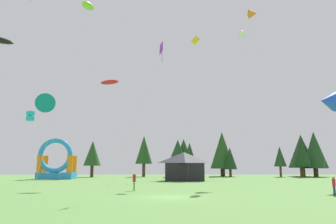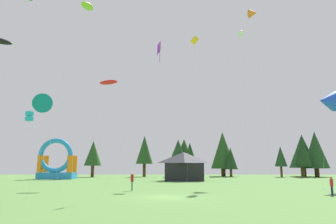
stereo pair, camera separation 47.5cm
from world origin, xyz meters
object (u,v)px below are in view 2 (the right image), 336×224
kite_blue_delta (329,101)px  person_midfield (334,184)px  kite_yellow_diamond (195,41)px  person_far_side (134,180)px  kite_lime_parafoil (89,7)px  kite_red_parafoil (110,82)px  kite_orange_delta (254,13)px  kite_white_parafoil (243,34)px  kite_teal_delta (45,105)px  kite_purple_diamond (162,50)px  inflatable_yellow_castle (58,165)px  festival_tent (185,166)px  kite_cyan_box (31,116)px

kite_blue_delta → person_midfield: size_ratio=6.82×
kite_yellow_diamond → person_far_side: kite_yellow_diamond is taller
kite_lime_parafoil → person_far_side: (8.25, -12.02, -24.27)m
kite_red_parafoil → kite_orange_delta: bearing=28.8°
kite_orange_delta → kite_lime_parafoil: size_ratio=1.09×
person_midfield → kite_white_parafoil: bearing=9.9°
kite_teal_delta → kite_purple_diamond: kite_purple_diamond is taller
kite_red_parafoil → kite_teal_delta: size_ratio=1.60×
kite_purple_diamond → inflatable_yellow_castle: kite_purple_diamond is taller
kite_red_parafoil → person_midfield: kite_red_parafoil is taller
kite_lime_parafoil → person_far_side: size_ratio=14.71×
inflatable_yellow_castle → kite_teal_delta: bearing=-73.6°
kite_blue_delta → kite_yellow_diamond: (-13.72, 9.30, 10.50)m
kite_yellow_diamond → inflatable_yellow_castle: bearing=148.5°
kite_purple_diamond → kite_white_parafoil: size_ratio=0.68×
kite_red_parafoil → festival_tent: bearing=51.5°
kite_cyan_box → kite_teal_delta: 12.08m
kite_blue_delta → kite_yellow_diamond: kite_yellow_diamond is taller
kite_teal_delta → kite_purple_diamond: bearing=17.6°
person_midfield → kite_orange_delta: bearing=-5.1°
kite_yellow_diamond → person_midfield: kite_yellow_diamond is taller
kite_orange_delta → kite_blue_delta: kite_orange_delta is taller
kite_purple_diamond → inflatable_yellow_castle: (-19.12, 28.92, -10.86)m
kite_teal_delta → person_midfield: 24.80m
kite_lime_parafoil → inflatable_yellow_castle: kite_lime_parafoil is taller
kite_yellow_diamond → person_midfield: 27.21m
kite_lime_parafoil → person_midfield: 39.01m
kite_white_parafoil → festival_tent: 21.78m
kite_teal_delta → kite_purple_diamond: (9.69, 3.08, 5.89)m
kite_white_parafoil → person_midfield: kite_white_parafoil is taller
kite_red_parafoil → person_far_side: 14.29m
person_far_side → festival_tent: (5.98, 19.78, 1.19)m
kite_white_parafoil → festival_tent: (-7.54, 9.80, -17.93)m
person_far_side → kite_purple_diamond: bearing=-135.6°
kite_yellow_diamond → kite_white_parafoil: size_ratio=1.00×
kite_white_parafoil → inflatable_yellow_castle: bearing=151.3°
kite_cyan_box → festival_tent: size_ratio=1.44×
kite_red_parafoil → kite_blue_delta: kite_red_parafoil is taller
kite_orange_delta → person_far_side: kite_orange_delta is taller
kite_cyan_box → kite_purple_diamond: size_ratio=0.62×
kite_red_parafoil → inflatable_yellow_castle: 24.89m
kite_purple_diamond → person_far_side: size_ratio=7.87×
kite_blue_delta → kite_red_parafoil: bearing=169.3°
kite_cyan_box → kite_white_parafoil: (26.11, 5.02, 12.12)m
kite_teal_delta → kite_lime_parafoil: bearing=94.3°
kite_orange_delta → kite_yellow_diamond: bearing=-145.3°
kite_orange_delta → inflatable_yellow_castle: size_ratio=4.00×
kite_cyan_box → kite_lime_parafoil: bearing=58.4°
kite_purple_diamond → person_far_side: (-2.77, 2.61, -12.30)m
kite_purple_diamond → kite_cyan_box: bearing=153.8°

